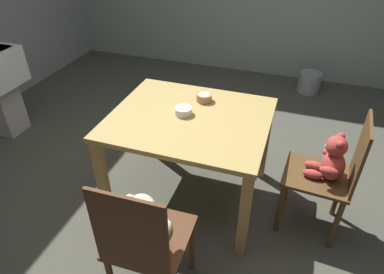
% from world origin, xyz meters
% --- Properties ---
extents(ground_plane, '(5.20, 5.20, 0.04)m').
position_xyz_m(ground_plane, '(0.00, 0.00, -0.02)').
color(ground_plane, '#47473D').
extents(dining_table, '(1.07, 0.91, 0.72)m').
position_xyz_m(dining_table, '(0.00, 0.00, 0.62)').
color(dining_table, tan).
rests_on(dining_table, ground_plane).
extents(teddy_chair_near_right, '(0.44, 0.40, 0.90)m').
position_xyz_m(teddy_chair_near_right, '(0.94, -0.00, 0.53)').
color(teddy_chair_near_right, '#50371D').
rests_on(teddy_chair_near_right, ground_plane).
extents(teddy_chair_near_front, '(0.42, 0.43, 0.93)m').
position_xyz_m(teddy_chair_near_front, '(0.06, -0.86, 0.55)').
color(teddy_chair_near_front, '#52301C').
rests_on(teddy_chair_near_front, ground_plane).
extents(porridge_bowl_terracotta_far_center, '(0.12, 0.12, 0.06)m').
position_xyz_m(porridge_bowl_terracotta_far_center, '(0.03, 0.24, 0.75)').
color(porridge_bowl_terracotta_far_center, '#B57646').
rests_on(porridge_bowl_terracotta_far_center, dining_table).
extents(porridge_bowl_white_center, '(0.12, 0.12, 0.05)m').
position_xyz_m(porridge_bowl_white_center, '(-0.05, 0.02, 0.75)').
color(porridge_bowl_white_center, silver).
rests_on(porridge_bowl_white_center, dining_table).
extents(metal_pail, '(0.26, 0.26, 0.24)m').
position_xyz_m(metal_pail, '(0.79, 2.15, 0.12)').
color(metal_pail, '#93969B').
rests_on(metal_pail, ground_plane).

